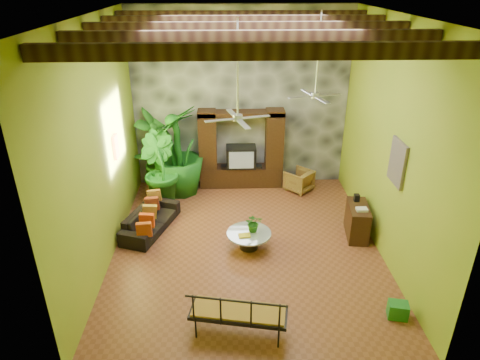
{
  "coord_description": "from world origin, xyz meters",
  "views": [
    {
      "loc": [
        -0.44,
        -8.25,
        5.68
      ],
      "look_at": [
        -0.14,
        0.2,
        1.59
      ],
      "focal_mm": 32.0,
      "sensor_mm": 36.0,
      "label": 1
    }
  ],
  "objects_px": {
    "coffee_table": "(249,238)",
    "green_bin": "(398,310)",
    "ceiling_fan_back": "(316,86)",
    "side_console": "(357,221)",
    "tall_plant_b": "(158,170)",
    "iron_bench": "(239,312)",
    "wicker_armchair": "(299,180)",
    "tall_plant_c": "(179,151)",
    "tall_plant_a": "(156,149)",
    "ceiling_fan_front": "(238,107)",
    "sofa": "(150,220)",
    "entertainment_center": "(241,155)"
  },
  "relations": [
    {
      "from": "sofa",
      "to": "iron_bench",
      "type": "height_order",
      "value": "iron_bench"
    },
    {
      "from": "coffee_table",
      "to": "iron_bench",
      "type": "bearing_deg",
      "value": -96.91
    },
    {
      "from": "ceiling_fan_back",
      "to": "tall_plant_b",
      "type": "distance_m",
      "value": 4.61
    },
    {
      "from": "sofa",
      "to": "entertainment_center",
      "type": "bearing_deg",
      "value": -24.83
    },
    {
      "from": "entertainment_center",
      "to": "sofa",
      "type": "distance_m",
      "value": 3.38
    },
    {
      "from": "entertainment_center",
      "to": "tall_plant_a",
      "type": "bearing_deg",
      "value": 179.68
    },
    {
      "from": "tall_plant_b",
      "to": "coffee_table",
      "type": "distance_m",
      "value": 3.26
    },
    {
      "from": "tall_plant_a",
      "to": "coffee_table",
      "type": "relative_size",
      "value": 2.34
    },
    {
      "from": "iron_bench",
      "to": "wicker_armchair",
      "type": "bearing_deg",
      "value": 81.48
    },
    {
      "from": "entertainment_center",
      "to": "side_console",
      "type": "bearing_deg",
      "value": -46.65
    },
    {
      "from": "ceiling_fan_front",
      "to": "tall_plant_c",
      "type": "height_order",
      "value": "ceiling_fan_front"
    },
    {
      "from": "ceiling_fan_back",
      "to": "tall_plant_b",
      "type": "bearing_deg",
      "value": 166.63
    },
    {
      "from": "ceiling_fan_front",
      "to": "coffee_table",
      "type": "height_order",
      "value": "ceiling_fan_front"
    },
    {
      "from": "ceiling_fan_front",
      "to": "iron_bench",
      "type": "xyz_separation_m",
      "value": [
        -0.06,
        -2.34,
        -2.87
      ]
    },
    {
      "from": "wicker_armchair",
      "to": "coffee_table",
      "type": "xyz_separation_m",
      "value": [
        -1.6,
        -2.84,
        -0.05
      ]
    },
    {
      "from": "wicker_armchair",
      "to": "entertainment_center",
      "type": "bearing_deg",
      "value": -58.6
    },
    {
      "from": "coffee_table",
      "to": "green_bin",
      "type": "height_order",
      "value": "coffee_table"
    },
    {
      "from": "ceiling_fan_back",
      "to": "wicker_armchair",
      "type": "height_order",
      "value": "ceiling_fan_back"
    },
    {
      "from": "ceiling_fan_front",
      "to": "tall_plant_c",
      "type": "relative_size",
      "value": 0.74
    },
    {
      "from": "tall_plant_a",
      "to": "side_console",
      "type": "distance_m",
      "value": 5.86
    },
    {
      "from": "sofa",
      "to": "side_console",
      "type": "relative_size",
      "value": 1.9
    },
    {
      "from": "wicker_armchair",
      "to": "side_console",
      "type": "xyz_separation_m",
      "value": [
        0.99,
        -2.41,
        0.09
      ]
    },
    {
      "from": "ceiling_fan_back",
      "to": "iron_bench",
      "type": "height_order",
      "value": "ceiling_fan_back"
    },
    {
      "from": "entertainment_center",
      "to": "green_bin",
      "type": "height_order",
      "value": "entertainment_center"
    },
    {
      "from": "tall_plant_c",
      "to": "coffee_table",
      "type": "height_order",
      "value": "tall_plant_c"
    },
    {
      "from": "ceiling_fan_front",
      "to": "entertainment_center",
      "type": "bearing_deg",
      "value": 86.76
    },
    {
      "from": "ceiling_fan_back",
      "to": "tall_plant_c",
      "type": "distance_m",
      "value": 4.28
    },
    {
      "from": "ceiling_fan_back",
      "to": "side_console",
      "type": "relative_size",
      "value": 1.88
    },
    {
      "from": "side_console",
      "to": "coffee_table",
      "type": "bearing_deg",
      "value": -162.99
    },
    {
      "from": "ceiling_fan_front",
      "to": "coffee_table",
      "type": "distance_m",
      "value": 3.17
    },
    {
      "from": "sofa",
      "to": "tall_plant_b",
      "type": "bearing_deg",
      "value": 16.21
    },
    {
      "from": "ceiling_fan_back",
      "to": "tall_plant_b",
      "type": "relative_size",
      "value": 0.93
    },
    {
      "from": "ceiling_fan_front",
      "to": "green_bin",
      "type": "height_order",
      "value": "ceiling_fan_front"
    },
    {
      "from": "tall_plant_c",
      "to": "iron_bench",
      "type": "xyz_separation_m",
      "value": [
        1.48,
        -5.53,
        -0.72
      ]
    },
    {
      "from": "tall_plant_a",
      "to": "tall_plant_b",
      "type": "xyz_separation_m",
      "value": [
        0.2,
        -1.04,
        -0.18
      ]
    },
    {
      "from": "tall_plant_b",
      "to": "tall_plant_c",
      "type": "relative_size",
      "value": 0.8
    },
    {
      "from": "ceiling_fan_back",
      "to": "iron_bench",
      "type": "xyz_separation_m",
      "value": [
        -1.86,
        -3.94,
        -2.87
      ]
    },
    {
      "from": "tall_plant_c",
      "to": "side_console",
      "type": "distance_m",
      "value": 5.11
    },
    {
      "from": "sofa",
      "to": "tall_plant_b",
      "type": "distance_m",
      "value": 1.53
    },
    {
      "from": "tall_plant_c",
      "to": "iron_bench",
      "type": "distance_m",
      "value": 5.77
    },
    {
      "from": "ceiling_fan_back",
      "to": "entertainment_center",
      "type": "bearing_deg",
      "value": 129.57
    },
    {
      "from": "ceiling_fan_front",
      "to": "wicker_armchair",
      "type": "relative_size",
      "value": 2.72
    },
    {
      "from": "ceiling_fan_front",
      "to": "tall_plant_b",
      "type": "relative_size",
      "value": 0.93
    },
    {
      "from": "tall_plant_b",
      "to": "green_bin",
      "type": "distance_m",
      "value": 6.69
    },
    {
      "from": "iron_bench",
      "to": "tall_plant_c",
      "type": "bearing_deg",
      "value": 115.76
    },
    {
      "from": "wicker_armchair",
      "to": "tall_plant_c",
      "type": "bearing_deg",
      "value": -45.97
    },
    {
      "from": "tall_plant_a",
      "to": "green_bin",
      "type": "distance_m",
      "value": 7.58
    },
    {
      "from": "ceiling_fan_back",
      "to": "sofa",
      "type": "relative_size",
      "value": 0.99
    },
    {
      "from": "tall_plant_b",
      "to": "iron_bench",
      "type": "height_order",
      "value": "tall_plant_b"
    },
    {
      "from": "green_bin",
      "to": "wicker_armchair",
      "type": "bearing_deg",
      "value": 100.99
    }
  ]
}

